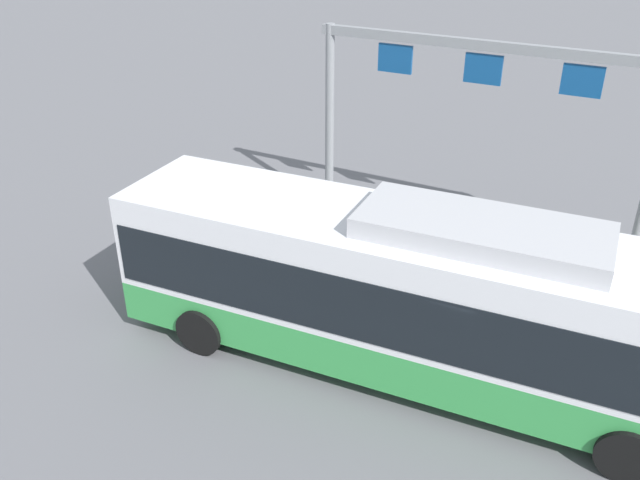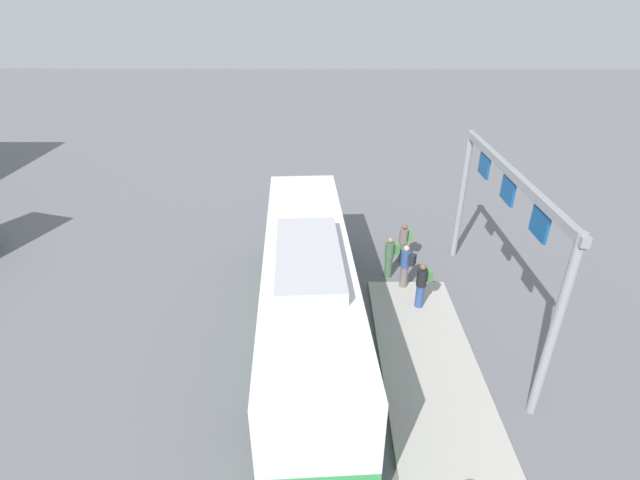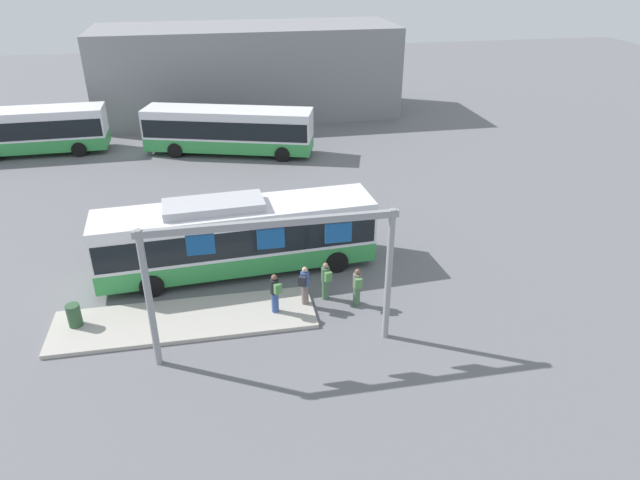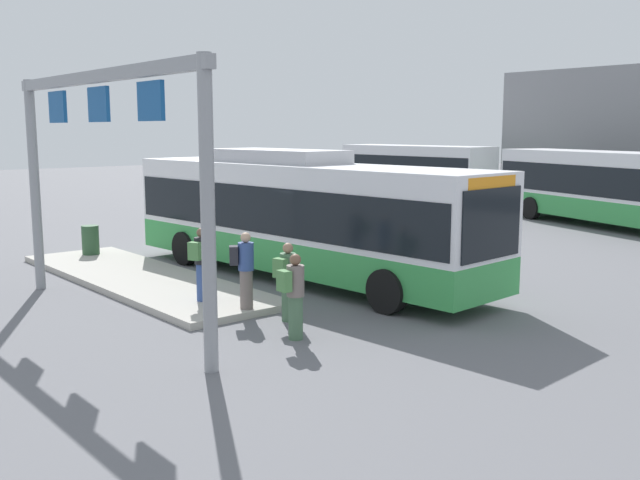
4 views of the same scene
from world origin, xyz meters
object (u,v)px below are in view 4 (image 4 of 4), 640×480
at_px(person_waiting_near, 294,294).
at_px(person_boarding, 287,280).
at_px(bus_background_right, 415,169).
at_px(bus_main, 299,212).
at_px(trash_bin, 90,240).
at_px(person_waiting_mid, 201,262).
at_px(person_waiting_far, 245,268).
at_px(bus_background_left, 613,184).

bearing_deg(person_waiting_near, person_boarding, 61.01).
xyz_separation_m(bus_background_right, person_waiting_near, (17.14, -22.25, -0.89)).
bearing_deg(bus_main, trash_bin, -156.79).
distance_m(bus_background_right, person_waiting_mid, 26.28).
bearing_deg(person_waiting_far, bus_background_left, 37.67).
relative_size(bus_background_right, trash_bin, 10.60).
relative_size(person_boarding, person_waiting_near, 1.00).
xyz_separation_m(person_waiting_far, trash_bin, (-8.76, 0.19, -0.44)).
height_order(person_waiting_far, trash_bin, person_waiting_far).
distance_m(person_waiting_near, person_waiting_far, 2.10).
distance_m(person_waiting_near, trash_bin, 10.84).
distance_m(person_waiting_mid, trash_bin, 7.58).
bearing_deg(bus_background_right, person_waiting_mid, -59.09).
distance_m(bus_main, person_waiting_near, 5.86).
height_order(bus_background_left, person_boarding, bus_background_left).
bearing_deg(person_waiting_mid, person_boarding, -94.43).
relative_size(bus_main, bus_background_right, 1.27).
height_order(bus_main, person_waiting_mid, bus_main).
distance_m(bus_main, person_waiting_mid, 4.01).
bearing_deg(person_waiting_far, trash_bin, 120.61).
bearing_deg(person_waiting_near, bus_background_left, 14.48).
bearing_deg(person_boarding, bus_main, 33.32).
xyz_separation_m(bus_background_right, person_waiting_mid, (13.85, -22.32, -0.73)).
bearing_deg(bus_background_right, person_waiting_far, -56.48).
bearing_deg(bus_background_left, bus_background_right, -173.62).
bearing_deg(bus_background_right, person_boarding, -54.31).
relative_size(bus_background_left, bus_background_right, 1.21).
bearing_deg(person_waiting_near, trash_bin, 90.44).
height_order(bus_background_right, person_waiting_mid, bus_background_right).
height_order(bus_background_left, person_waiting_mid, bus_background_left).
distance_m(bus_background_left, person_waiting_far, 19.63).
xyz_separation_m(bus_main, person_waiting_near, (4.46, -3.69, -0.92)).
bearing_deg(bus_main, person_waiting_far, -58.66).
bearing_deg(person_boarding, person_waiting_far, 99.89).
relative_size(person_boarding, person_waiting_mid, 1.00).
bearing_deg(person_boarding, person_waiting_mid, 94.98).
distance_m(bus_main, bus_background_right, 22.48).
distance_m(person_boarding, person_waiting_near, 1.33).
distance_m(bus_background_left, trash_bin, 20.51).
relative_size(person_waiting_near, trash_bin, 1.86).
xyz_separation_m(bus_background_left, person_waiting_far, (1.99, -19.51, -0.73)).
distance_m(bus_background_right, person_boarding, 26.86).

